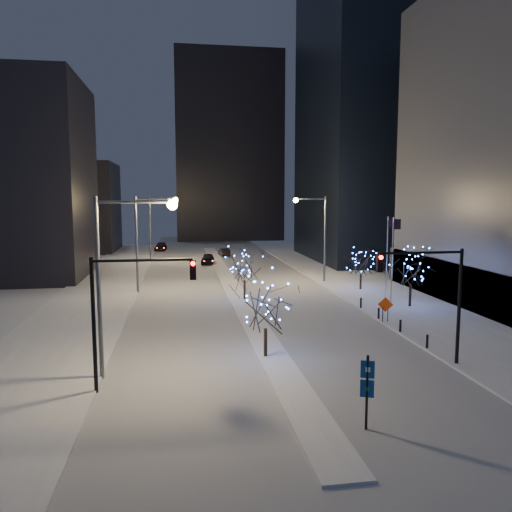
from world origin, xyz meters
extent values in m
plane|color=silver|center=(0.00, 0.00, 0.00)|extent=(160.00, 160.00, 0.00)
cube|color=#9DA2AB|center=(0.00, 35.00, 0.01)|extent=(20.00, 130.00, 0.02)
cube|color=silver|center=(0.00, 30.00, 0.07)|extent=(2.00, 80.00, 0.15)
cube|color=silver|center=(15.00, 20.00, 0.07)|extent=(10.00, 90.00, 0.15)
cube|color=silver|center=(-14.00, 20.00, 0.07)|extent=(8.00, 90.00, 0.15)
cube|color=black|center=(-26.00, 70.00, 8.00)|extent=(18.00, 16.00, 16.00)
cube|color=black|center=(6.00, 92.00, 21.00)|extent=(24.00, 14.00, 42.00)
cylinder|color=#595E66|center=(-10.00, 2.00, 5.00)|extent=(0.24, 0.24, 10.00)
cylinder|color=#595E66|center=(-8.00, 2.00, 9.70)|extent=(4.00, 0.16, 0.16)
sphere|color=#FFD57F|center=(-6.00, 2.00, 9.55)|extent=(0.56, 0.56, 0.56)
cylinder|color=#595E66|center=(-10.00, 27.00, 5.00)|extent=(0.24, 0.24, 10.00)
cylinder|color=#595E66|center=(-8.00, 27.00, 9.70)|extent=(4.00, 0.16, 0.16)
sphere|color=#FFD57F|center=(-6.00, 27.00, 9.55)|extent=(0.56, 0.56, 0.56)
cylinder|color=#595E66|center=(-10.00, 52.00, 5.00)|extent=(0.24, 0.24, 10.00)
cylinder|color=#595E66|center=(-8.00, 52.00, 9.70)|extent=(4.00, 0.16, 0.16)
sphere|color=#FFD57F|center=(-6.00, 52.00, 9.55)|extent=(0.56, 0.56, 0.56)
cylinder|color=#595E66|center=(11.00, 30.00, 5.00)|extent=(0.24, 0.24, 10.00)
cylinder|color=#595E66|center=(9.25, 30.00, 9.70)|extent=(3.50, 0.16, 0.16)
sphere|color=#FFD57F|center=(7.50, 30.00, 9.55)|extent=(0.56, 0.56, 0.56)
cylinder|color=black|center=(-10.00, 0.00, 3.50)|extent=(0.20, 0.20, 7.00)
cylinder|color=black|center=(-7.50, 0.00, 6.80)|extent=(5.00, 0.14, 0.14)
cube|color=black|center=(-5.00, 0.00, 6.25)|extent=(0.32, 0.28, 1.00)
sphere|color=#FF0C05|center=(-5.00, -0.18, 6.60)|extent=(0.22, 0.22, 0.22)
cylinder|color=black|center=(10.50, 1.00, 3.50)|extent=(0.20, 0.20, 7.00)
cylinder|color=black|center=(8.00, 1.00, 6.80)|extent=(5.00, 0.14, 0.14)
cube|color=black|center=(5.50, 1.00, 6.25)|extent=(0.32, 0.28, 1.00)
sphere|color=#FF0C05|center=(5.50, 0.82, 6.60)|extent=(0.22, 0.22, 0.22)
cylinder|color=silver|center=(13.00, 16.00, 4.15)|extent=(0.10, 0.10, 8.00)
cube|color=black|center=(13.35, 16.00, 7.55)|extent=(0.70, 0.03, 0.90)
cylinder|color=silver|center=(13.60, 18.50, 4.15)|extent=(0.10, 0.10, 8.00)
cube|color=black|center=(13.95, 18.50, 7.55)|extent=(0.70, 0.03, 0.90)
cylinder|color=black|center=(10.20, 4.00, 0.60)|extent=(0.16, 0.16, 0.90)
cylinder|color=black|center=(10.20, 8.00, 0.60)|extent=(0.16, 0.16, 0.90)
cylinder|color=black|center=(10.20, 12.00, 0.60)|extent=(0.16, 0.16, 0.90)
cylinder|color=black|center=(10.20, 16.00, 0.60)|extent=(0.16, 0.16, 0.90)
imported|color=black|center=(-1.50, 48.15, 0.77)|extent=(2.34, 4.69, 1.54)
imported|color=black|center=(1.81, 57.51, 0.66)|extent=(1.89, 4.17, 1.33)
imported|color=black|center=(-9.00, 67.81, 0.69)|extent=(2.37, 4.91, 1.38)
cylinder|color=black|center=(-0.50, 4.06, 1.02)|extent=(0.22, 0.22, 1.74)
cylinder|color=black|center=(0.50, 21.46, 1.07)|extent=(0.22, 0.22, 1.84)
cylinder|color=black|center=(14.81, 15.94, 1.12)|extent=(0.22, 0.22, 1.94)
cylinder|color=black|center=(13.41, 24.62, 0.94)|extent=(0.22, 0.22, 1.58)
cylinder|color=black|center=(2.15, -6.00, 1.65)|extent=(0.11, 0.11, 3.31)
cube|color=navy|center=(2.15, -6.00, 2.69)|extent=(0.57, 0.28, 0.76)
cube|color=navy|center=(2.15, -6.00, 1.84)|extent=(0.57, 0.28, 0.76)
cylinder|color=black|center=(10.09, 10.95, 0.74)|extent=(0.06, 0.06, 1.17)
cylinder|color=black|center=(10.51, 10.95, 0.74)|extent=(0.06, 0.06, 1.17)
cube|color=#FF4E0D|center=(10.30, 10.95, 1.54)|extent=(1.15, 0.46, 1.21)
camera|label=1|loc=(-5.69, -25.47, 10.01)|focal=35.00mm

